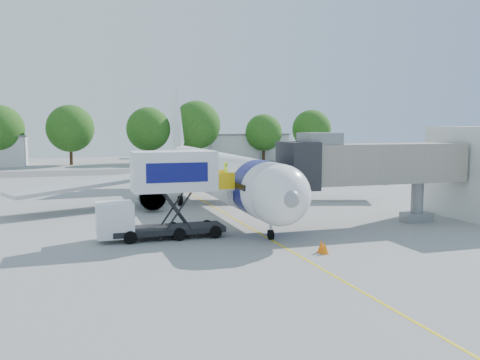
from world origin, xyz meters
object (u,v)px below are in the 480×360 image
object	(u,v)px
aircraft	(214,174)
ground_tug	(393,254)
jet_bridge	(364,165)
catering_hiloader	(163,195)

from	to	relation	value
aircraft	ground_tug	distance (m)	22.19
jet_bridge	ground_tug	distance (m)	12.21
catering_hiloader	ground_tug	distance (m)	14.53
aircraft	ground_tug	world-z (taller)	aircraft
ground_tug	catering_hiloader	bearing A→B (deg)	113.61
catering_hiloader	ground_tug	bearing A→B (deg)	-48.05
jet_bridge	catering_hiloader	size ratio (longest dim) A/B	1.64
aircraft	catering_hiloader	size ratio (longest dim) A/B	4.44
aircraft	ground_tug	bearing A→B (deg)	-81.28
jet_bridge	catering_hiloader	distance (m)	14.35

